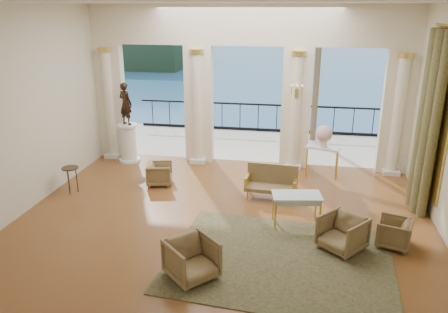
% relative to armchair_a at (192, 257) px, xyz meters
% --- Properties ---
extents(floor, '(9.00, 9.00, 0.00)m').
position_rel_armchair_a_xyz_m(floor, '(0.15, 2.09, -0.39)').
color(floor, '#431F0F').
rests_on(floor, ground).
extents(room_walls, '(9.00, 9.00, 9.00)m').
position_rel_armchair_a_xyz_m(room_walls, '(0.15, 0.98, 2.49)').
color(room_walls, beige).
rests_on(room_walls, ground).
extents(arcade, '(9.00, 0.56, 4.50)m').
position_rel_armchair_a_xyz_m(arcade, '(0.15, 5.92, 2.19)').
color(arcade, beige).
rests_on(arcade, ground).
extents(terrace, '(10.00, 3.60, 0.10)m').
position_rel_armchair_a_xyz_m(terrace, '(0.15, 7.89, -0.44)').
color(terrace, beige).
rests_on(terrace, ground).
extents(balustrade, '(9.00, 0.06, 1.03)m').
position_rel_armchair_a_xyz_m(balustrade, '(0.15, 9.49, 0.02)').
color(balustrade, black).
rests_on(balustrade, terrace).
extents(palm_tree, '(2.00, 2.00, 4.50)m').
position_rel_armchair_a_xyz_m(palm_tree, '(2.15, 8.69, 3.70)').
color(palm_tree, '#4C3823').
rests_on(palm_tree, terrace).
extents(headland, '(22.00, 18.00, 6.00)m').
position_rel_armchair_a_xyz_m(headland, '(-29.85, 72.09, -3.39)').
color(headland, black).
rests_on(headland, sea).
extents(sea, '(160.00, 160.00, 0.00)m').
position_rel_armchair_a_xyz_m(sea, '(0.15, 62.09, -6.39)').
color(sea, '#1C5B82').
rests_on(sea, ground).
extents(curtain, '(0.33, 1.40, 4.09)m').
position_rel_armchair_a_xyz_m(curtain, '(4.44, 3.59, 1.63)').
color(curtain, '#494524').
rests_on(curtain, ground).
extents(window_frame, '(0.04, 1.60, 3.40)m').
position_rel_armchair_a_xyz_m(window_frame, '(4.62, 3.59, 1.71)').
color(window_frame, gold).
rests_on(window_frame, room_walls).
extents(wall_sconce, '(0.30, 0.11, 0.33)m').
position_rel_armchair_a_xyz_m(wall_sconce, '(1.55, 5.60, 1.84)').
color(wall_sconce, gold).
rests_on(wall_sconce, arcade).
extents(rug, '(4.26, 3.43, 0.02)m').
position_rel_armchair_a_xyz_m(rug, '(1.47, 0.80, -0.38)').
color(rug, '#2E351C').
rests_on(rug, ground).
extents(armchair_a, '(1.04, 1.04, 0.78)m').
position_rel_armchair_a_xyz_m(armchair_a, '(0.00, 0.00, 0.00)').
color(armchair_a, '#4F4123').
rests_on(armchair_a, ground).
extents(armchair_b, '(1.01, 1.01, 0.76)m').
position_rel_armchair_a_xyz_m(armchair_b, '(2.60, 1.40, -0.01)').
color(armchair_b, '#4F4123').
rests_on(armchair_b, ground).
extents(armchair_c, '(0.71, 0.74, 0.62)m').
position_rel_armchair_a_xyz_m(armchair_c, '(3.60, 1.71, -0.08)').
color(armchair_c, '#4F4123').
rests_on(armchair_c, ground).
extents(armchair_d, '(0.70, 0.73, 0.64)m').
position_rel_armchair_a_xyz_m(armchair_d, '(-1.85, 3.89, -0.07)').
color(armchair_d, '#4F4123').
rests_on(armchair_d, ground).
extents(settee, '(1.27, 0.61, 0.82)m').
position_rel_armchair_a_xyz_m(settee, '(1.09, 3.57, 0.01)').
color(settee, '#4F4123').
rests_on(settee, ground).
extents(game_table, '(1.10, 0.72, 0.70)m').
position_rel_armchair_a_xyz_m(game_table, '(1.71, 2.25, 0.23)').
color(game_table, '#A3C2D1').
rests_on(game_table, ground).
extents(pedestal, '(0.63, 0.63, 1.15)m').
position_rel_armchair_a_xyz_m(pedestal, '(-3.31, 5.45, 0.16)').
color(pedestal, silver).
rests_on(pedestal, ground).
extents(statue, '(0.53, 0.44, 1.23)m').
position_rel_armchair_a_xyz_m(statue, '(-3.31, 5.45, 1.37)').
color(statue, black).
rests_on(statue, pedestal).
extents(console_table, '(0.96, 0.60, 0.85)m').
position_rel_armchair_a_xyz_m(console_table, '(2.33, 5.18, 0.32)').
color(console_table, silver).
rests_on(console_table, ground).
extents(urn, '(0.45, 0.45, 0.59)m').
position_rel_armchair_a_xyz_m(urn, '(2.33, 5.18, 0.80)').
color(urn, white).
rests_on(urn, console_table).
extents(side_table, '(0.41, 0.41, 0.66)m').
position_rel_armchair_a_xyz_m(side_table, '(-3.85, 3.00, 0.18)').
color(side_table, black).
rests_on(side_table, ground).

